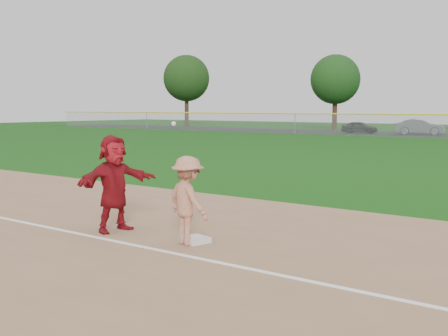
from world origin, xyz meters
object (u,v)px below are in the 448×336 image
Objects in this scene: first_base at (195,240)px; car_left at (360,127)px; base_runner at (114,183)px; car_mid at (420,127)px.

first_base is 47.96m from car_left.
base_runner is at bearing -168.75° from car_left.
first_base is at bearing 173.18° from car_mid.
first_base is at bearing -166.40° from car_left.
car_mid is at bearing 102.53° from first_base.
base_runner is 0.57× the size of car_left.
first_base is 46.91m from car_mid.
car_mid is (-10.18, 45.79, 0.68)m from first_base.
base_runner reaches higher than car_left.
car_left is at bearing 25.20° from base_runner.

